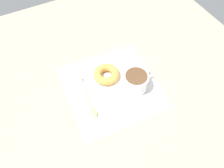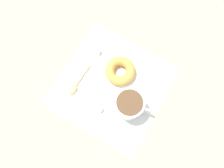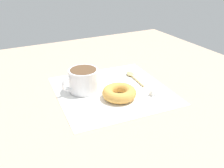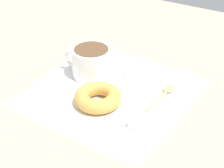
{
  "view_description": "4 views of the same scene",
  "coord_description": "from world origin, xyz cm",
  "px_view_note": "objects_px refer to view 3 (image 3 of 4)",
  "views": [
    {
      "loc": [
        -42.18,
        23.42,
        68.63
      ],
      "look_at": [
        -1.72,
        2.56,
        2.3
      ],
      "focal_mm": 35.0,
      "sensor_mm": 36.0,
      "label": 1
    },
    {
      "loc": [
        -18.19,
        -5.82,
        69.45
      ],
      "look_at": [
        -1.72,
        2.56,
        2.3
      ],
      "focal_mm": 35.0,
      "sensor_mm": 36.0,
      "label": 2
    },
    {
      "loc": [
        59.36,
        -28.42,
        36.2
      ],
      "look_at": [
        -1.72,
        2.56,
        2.3
      ],
      "focal_mm": 40.0,
      "sensor_mm": 36.0,
      "label": 3
    },
    {
      "loc": [
        57.28,
        37.13,
        46.75
      ],
      "look_at": [
        -1.72,
        2.56,
        2.3
      ],
      "focal_mm": 60.0,
      "sensor_mm": 36.0,
      "label": 4
    }
  ],
  "objects_px": {
    "coffee_cup": "(83,80)",
    "donut": "(119,93)",
    "sugar_cube": "(153,92)",
    "spoon": "(132,76)",
    "sugar_cube_extra": "(100,77)"
  },
  "relations": [
    {
      "from": "donut",
      "to": "sugar_cube",
      "type": "xyz_separation_m",
      "value": [
        0.03,
        0.1,
        -0.01
      ]
    },
    {
      "from": "coffee_cup",
      "to": "sugar_cube",
      "type": "distance_m",
      "value": 0.21
    },
    {
      "from": "donut",
      "to": "sugar_cube",
      "type": "distance_m",
      "value": 0.1
    },
    {
      "from": "spoon",
      "to": "sugar_cube",
      "type": "xyz_separation_m",
      "value": [
        0.14,
        -0.01,
        0.0
      ]
    },
    {
      "from": "coffee_cup",
      "to": "donut",
      "type": "relative_size",
      "value": 1.19
    },
    {
      "from": "spoon",
      "to": "sugar_cube_extra",
      "type": "height_order",
      "value": "sugar_cube_extra"
    },
    {
      "from": "donut",
      "to": "coffee_cup",
      "type": "bearing_deg",
      "value": -140.12
    },
    {
      "from": "sugar_cube",
      "to": "coffee_cup",
      "type": "bearing_deg",
      "value": -124.57
    },
    {
      "from": "coffee_cup",
      "to": "sugar_cube_extra",
      "type": "relative_size",
      "value": 6.91
    },
    {
      "from": "coffee_cup",
      "to": "sugar_cube_extra",
      "type": "distance_m",
      "value": 0.1
    },
    {
      "from": "coffee_cup",
      "to": "donut",
      "type": "height_order",
      "value": "coffee_cup"
    },
    {
      "from": "coffee_cup",
      "to": "donut",
      "type": "bearing_deg",
      "value": 39.88
    },
    {
      "from": "coffee_cup",
      "to": "spoon",
      "type": "bearing_deg",
      "value": 95.68
    },
    {
      "from": "coffee_cup",
      "to": "sugar_cube",
      "type": "height_order",
      "value": "coffee_cup"
    },
    {
      "from": "coffee_cup",
      "to": "spoon",
      "type": "relative_size",
      "value": 1.0
    }
  ]
}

